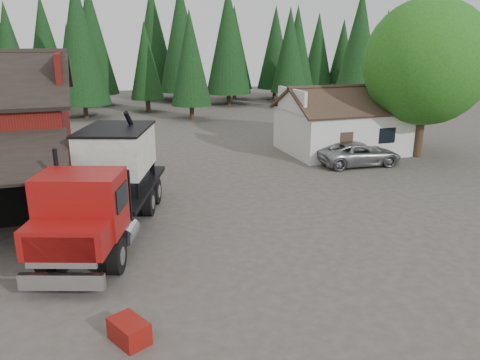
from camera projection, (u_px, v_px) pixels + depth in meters
name	position (u px, v px, depth m)	size (l,w,h in m)	color
ground	(213.00, 252.00, 17.44)	(120.00, 120.00, 0.00)	#464137
farmhouse	(343.00, 128.00, 32.69)	(8.60, 6.42, 4.65)	silver
deciduous_tree	(427.00, 67.00, 29.93)	(8.00, 8.00, 10.20)	#382619
conifer_backdrop	(120.00, 106.00, 55.62)	(76.00, 16.00, 16.00)	black
near_pine_b	(190.00, 58.00, 44.82)	(3.96, 3.96, 10.40)	#382619
near_pine_c	(359.00, 47.00, 45.72)	(4.84, 4.84, 12.40)	#382619
near_pine_d	(79.00, 42.00, 45.01)	(5.28, 5.28, 13.40)	#382619
feed_truck	(107.00, 182.00, 18.54)	(5.96, 10.66, 4.66)	black
silver_car	(359.00, 154.00, 29.29)	(2.43, 5.26, 1.46)	#95979C
equip_box	(129.00, 331.00, 12.19)	(0.70, 1.10, 0.60)	maroon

